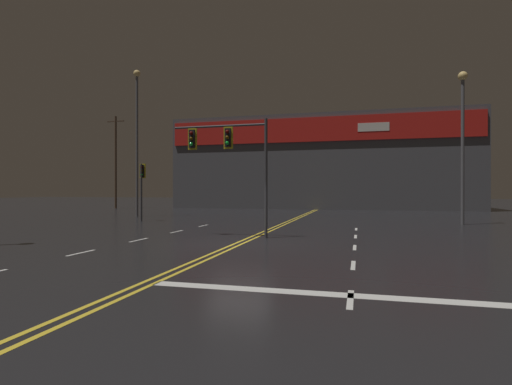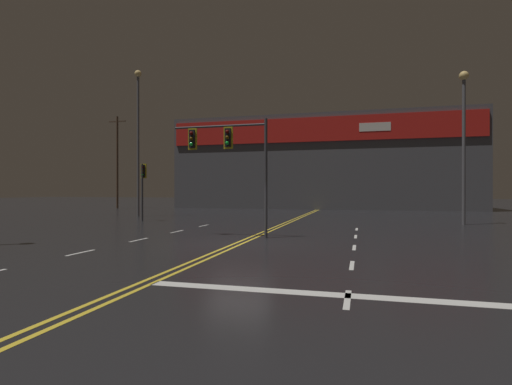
% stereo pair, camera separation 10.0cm
% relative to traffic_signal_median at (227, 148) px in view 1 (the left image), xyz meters
% --- Properties ---
extents(ground_plane, '(200.00, 200.00, 0.00)m').
position_rel_traffic_signal_median_xyz_m(ground_plane, '(1.21, -2.08, -4.01)').
color(ground_plane, black).
extents(road_markings, '(13.14, 60.00, 0.01)m').
position_rel_traffic_signal_median_xyz_m(road_markings, '(1.98, -3.29, -4.01)').
color(road_markings, gold).
rests_on(road_markings, ground).
extents(traffic_signal_median, '(4.43, 0.36, 5.26)m').
position_rel_traffic_signal_median_xyz_m(traffic_signal_median, '(0.00, 0.00, 0.00)').
color(traffic_signal_median, '#38383D').
rests_on(traffic_signal_median, ground).
extents(traffic_signal_corner_northwest, '(0.42, 0.36, 3.94)m').
position_rel_traffic_signal_median_xyz_m(traffic_signal_corner_northwest, '(-8.64, 7.41, -1.11)').
color(traffic_signal_corner_northwest, '#38383D').
rests_on(traffic_signal_corner_northwest, ground).
extents(streetlight_near_right, '(0.56, 0.56, 11.90)m').
position_rel_traffic_signal_median_xyz_m(streetlight_near_right, '(-11.71, 11.84, 3.35)').
color(streetlight_near_right, '#59595E').
rests_on(streetlight_near_right, ground).
extents(streetlight_far_left, '(0.56, 0.56, 9.40)m').
position_rel_traffic_signal_median_xyz_m(streetlight_far_left, '(11.92, 9.74, 1.99)').
color(streetlight_far_left, '#59595E').
rests_on(streetlight_far_left, ground).
extents(building_backdrop, '(34.39, 10.23, 10.70)m').
position_rel_traffic_signal_median_xyz_m(building_backdrop, '(1.21, 31.88, 1.36)').
color(building_backdrop, '#4C4C51').
rests_on(building_backdrop, ground).
extents(utility_pole_row, '(48.57, 0.26, 11.90)m').
position_rel_traffic_signal_median_xyz_m(utility_pole_row, '(1.86, 24.56, 1.91)').
color(utility_pole_row, '#4C3828').
rests_on(utility_pole_row, ground).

